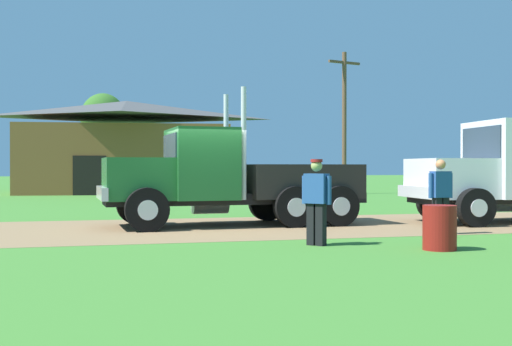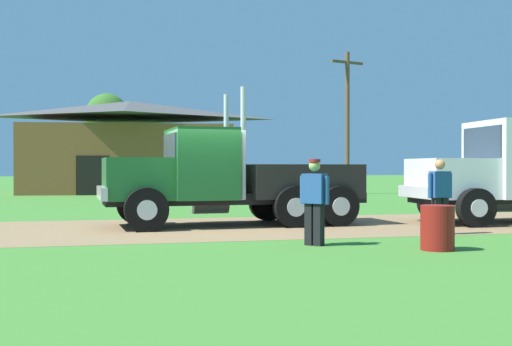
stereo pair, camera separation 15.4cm
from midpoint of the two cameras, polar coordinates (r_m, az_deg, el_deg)
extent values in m
plane|color=#3E7A2B|center=(16.56, -4.89, -4.88)|extent=(200.00, 200.00, 0.00)
cube|color=olive|center=(16.56, -4.89, -4.87)|extent=(120.00, 6.26, 0.01)
cube|color=black|center=(17.30, -1.98, -2.25)|extent=(7.03, 1.87, 0.28)
cube|color=#23662D|center=(16.79, -10.69, -0.51)|extent=(1.79, 2.08, 1.07)
cube|color=silver|center=(16.73, -13.75, -1.74)|extent=(0.27, 2.19, 0.32)
cube|color=#23662D|center=(17.05, -5.17, 0.81)|extent=(1.71, 2.36, 1.84)
cube|color=#2D3D4C|center=(16.91, -7.90, 2.06)|extent=(0.13, 1.90, 0.81)
cylinder|color=silver|center=(16.40, -1.37, 2.64)|extent=(0.14, 0.14, 2.88)
cylinder|color=silver|center=(18.15, -2.91, 2.44)|extent=(0.14, 0.14, 2.88)
cylinder|color=silver|center=(18.16, -4.33, -2.80)|extent=(1.02, 0.57, 0.52)
cube|color=black|center=(17.82, 3.46, -0.70)|extent=(3.17, 2.43, 0.91)
cylinder|color=black|center=(15.70, -9.91, -3.23)|extent=(1.08, 0.35, 1.07)
cylinder|color=silver|center=(15.54, -9.84, -3.27)|extent=(0.48, 0.06, 0.48)
cylinder|color=black|center=(17.96, -10.82, -2.76)|extent=(1.08, 0.35, 1.07)
cylinder|color=silver|center=(18.12, -10.87, -2.73)|extent=(0.48, 0.06, 0.48)
cylinder|color=black|center=(17.07, 7.10, -2.92)|extent=(1.08, 0.35, 1.07)
cylinder|color=silver|center=(16.92, 7.32, -2.95)|extent=(0.48, 0.06, 0.48)
cylinder|color=black|center=(19.17, 4.31, -2.55)|extent=(1.08, 0.35, 1.07)
cylinder|color=silver|center=(19.32, 4.14, -2.52)|extent=(0.48, 0.06, 0.48)
cylinder|color=black|center=(16.60, 3.16, -3.02)|extent=(1.08, 0.35, 1.07)
cylinder|color=silver|center=(16.45, 3.35, -3.05)|extent=(0.48, 0.06, 0.48)
cylinder|color=black|center=(18.75, 0.75, -2.61)|extent=(1.08, 0.35, 1.07)
cylinder|color=silver|center=(18.90, 0.60, -2.59)|extent=(0.48, 0.06, 0.48)
cube|color=white|center=(18.60, 16.63, -0.46)|extent=(2.01, 2.22, 1.10)
cube|color=silver|center=(18.18, 13.86, -1.64)|extent=(0.31, 2.30, 0.32)
cube|color=white|center=(19.49, 21.41, 1.13)|extent=(1.93, 2.51, 2.16)
cube|color=#2D3D4C|center=(19.04, 19.10, 2.45)|extent=(0.17, 2.00, 0.95)
cylinder|color=silver|center=(20.69, 21.12, -2.50)|extent=(1.03, 0.59, 0.52)
cylinder|color=black|center=(17.61, 18.67, -2.93)|extent=(1.03, 0.37, 1.02)
cylinder|color=silver|center=(17.47, 18.92, -2.96)|extent=(0.46, 0.07, 0.46)
cylinder|color=black|center=(19.74, 15.29, -2.55)|extent=(1.03, 0.37, 1.02)
cylinder|color=silver|center=(19.89, 15.09, -2.53)|extent=(0.46, 0.07, 0.46)
cube|color=#264C8C|center=(15.46, 15.77, -0.97)|extent=(0.45, 0.29, 0.61)
sphere|color=#D78150|center=(15.45, 15.77, 0.73)|extent=(0.23, 0.23, 0.23)
cube|color=black|center=(15.55, 16.05, -3.67)|extent=(0.17, 0.19, 0.86)
cube|color=black|center=(15.44, 15.47, -3.69)|extent=(0.17, 0.19, 0.86)
cylinder|color=#264C8C|center=(15.61, 16.58, -1.07)|extent=(0.10, 0.10, 0.58)
cylinder|color=#264C8C|center=(15.31, 14.94, -1.10)|extent=(0.10, 0.10, 0.58)
cube|color=#264C8C|center=(12.84, 5.05, -1.37)|extent=(0.50, 0.51, 0.59)
sphere|color=tan|center=(12.83, 5.05, 0.64)|extent=(0.23, 0.23, 0.23)
cylinder|color=maroon|center=(12.83, 5.05, 1.10)|extent=(0.24, 0.24, 0.06)
cube|color=black|center=(12.83, 5.43, -4.58)|extent=(0.24, 0.24, 0.84)
cube|color=black|center=(12.93, 4.66, -4.54)|extent=(0.24, 0.24, 0.84)
cylinder|color=#264C8C|center=(12.71, 6.14, -1.53)|extent=(0.10, 0.10, 0.56)
cylinder|color=#264C8C|center=(12.98, 3.98, -1.48)|extent=(0.10, 0.10, 0.56)
cylinder|color=maroon|center=(12.59, 15.62, -4.68)|extent=(0.63, 0.63, 0.84)
cube|color=brown|center=(40.02, -11.51, 1.17)|extent=(12.75, 8.19, 4.03)
pyramid|color=#474747|center=(40.18, -11.51, 5.54)|extent=(13.38, 8.60, 1.05)
cube|color=black|center=(36.70, -14.66, -0.21)|extent=(1.80, 0.25, 2.20)
cylinder|color=brown|center=(37.86, 7.71, 4.41)|extent=(0.26, 0.26, 8.25)
cube|color=brown|center=(38.26, 7.72, 9.68)|extent=(2.16, 0.73, 0.14)
cylinder|color=#513823|center=(49.20, -13.47, 0.96)|extent=(0.44, 0.44, 3.90)
ellipsoid|color=#336622|center=(49.34, -13.48, 4.78)|extent=(3.32, 3.32, 3.65)
camera|label=1|loc=(0.08, -90.25, 0.00)|focal=45.14mm
camera|label=2|loc=(0.08, 89.75, 0.00)|focal=45.14mm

